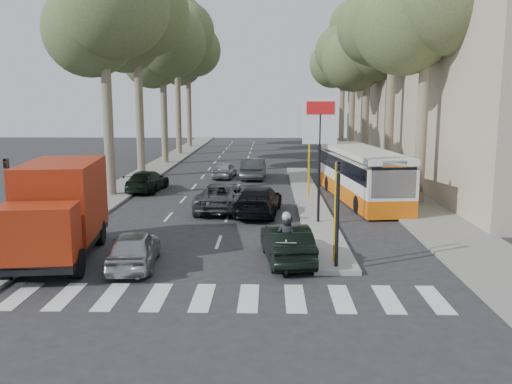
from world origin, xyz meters
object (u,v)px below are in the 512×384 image
(dark_hatchback, at_px, (287,243))
(red_truck, at_px, (59,209))
(city_bus, at_px, (361,173))
(silver_hatchback, at_px, (134,249))
(motorcycle, at_px, (286,242))

(dark_hatchback, distance_m, red_truck, 7.98)
(city_bus, bearing_deg, dark_hatchback, -117.16)
(dark_hatchback, height_order, city_bus, city_bus)
(silver_hatchback, relative_size, red_truck, 0.57)
(silver_hatchback, xyz_separation_m, dark_hatchback, (5.08, 0.75, 0.03))
(dark_hatchback, bearing_deg, motorcycle, 78.82)
(red_truck, relative_size, city_bus, 0.59)
(silver_hatchback, xyz_separation_m, city_bus, (9.51, 12.34, 0.88))
(red_truck, relative_size, motorcycle, 2.90)
(city_bus, xyz_separation_m, motorcycle, (-4.48, -12.24, -0.64))
(dark_hatchback, xyz_separation_m, city_bus, (4.43, 11.59, 0.85))
(motorcycle, bearing_deg, red_truck, 175.27)
(silver_hatchback, relative_size, motorcycle, 1.65)
(silver_hatchback, distance_m, red_truck, 3.20)
(dark_hatchback, relative_size, motorcycle, 1.78)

